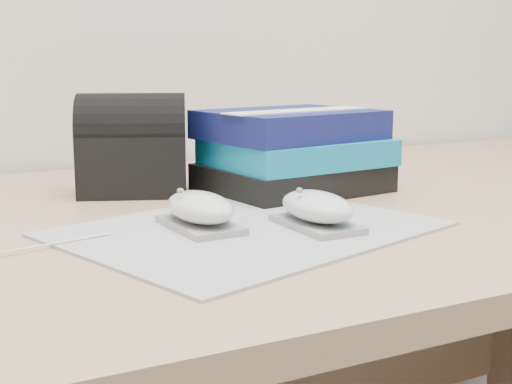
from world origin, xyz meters
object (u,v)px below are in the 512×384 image
mouse_rear (200,210)px  mouse_front (317,209)px  desk (271,352)px  pouch (133,145)px  book_stack (293,151)px

mouse_rear → mouse_front: size_ratio=1.03×
desk → pouch: bearing=155.0°
book_stack → pouch: (-0.20, 0.08, 0.01)m
book_stack → pouch: 0.22m
desk → mouse_rear: mouse_rear is taller
mouse_rear → mouse_front: (0.11, -0.05, -0.00)m
desk → mouse_rear: size_ratio=14.33×
desk → mouse_front: bearing=-106.3°
mouse_rear → pouch: bearing=89.1°
desk → pouch: 0.36m
mouse_front → book_stack: (0.09, 0.21, 0.03)m
desk → mouse_front: size_ratio=14.70×
mouse_front → desk: bearing=73.7°
mouse_rear → pouch: pouch is taller
book_stack → pouch: bearing=158.3°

